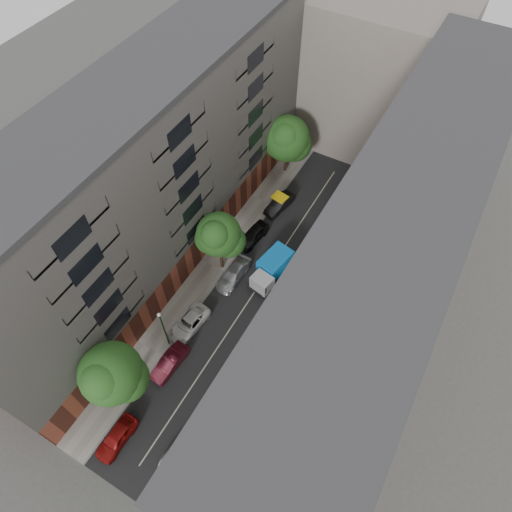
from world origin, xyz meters
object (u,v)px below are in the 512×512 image
Objects in this scene: car_right_2 at (266,335)px; tree_mid at (219,237)px; car_left_2 at (189,323)px; car_left_0 at (117,437)px; car_left_1 at (170,362)px; tarp_truck at (271,269)px; car_left_5 at (279,204)px; car_right_1 at (230,389)px; tree_far at (287,140)px; car_left_3 at (233,275)px; car_right_3 at (295,274)px; pedestrian at (340,234)px; car_left_4 at (253,235)px; lamp_post at (163,326)px; car_right_4 at (323,231)px; tree_near at (112,376)px; car_right_0 at (185,450)px.

tree_mid is (-8.10, 4.92, 4.79)m from car_right_2.
tree_mid is (-0.90, 7.50, 4.80)m from car_left_2.
car_left_0 reaches higher than car_left_1.
tarp_truck is at bearing 70.56° from car_left_2.
tarp_truck is 1.35× the size of car_left_5.
car_right_1 is 0.63× the size of tree_far.
car_left_2 is (-0.77, 4.22, -0.04)m from car_left_1.
tarp_truck is at bearing 18.38° from tree_mid.
tarp_truck reaches higher than car_right_2.
car_left_0 is at bearing -84.96° from tree_mid.
car_left_2 is 7.02m from car_left_3.
car_right_3 is (5.63, 14.46, -0.05)m from car_left_1.
car_left_3 is 12.72m from pedestrian.
car_left_4 is 2.32× the size of pedestrian.
car_right_1 is (6.09, 0.60, 0.00)m from car_left_1.
car_left_3 is 1.10× the size of car_left_5.
tree_far reaches higher than car_right_3.
lamp_post is at bearing -82.84° from car_left_5.
car_right_4 is 0.59× the size of tree_mid.
car_right_1 is at bearing 32.94° from tree_near.
tree_near reaches higher than car_left_2.
lamp_post reaches higher than car_right_0.
car_right_3 is at bearing -88.33° from car_right_4.
tree_near is at bearing -107.28° from car_left_1.
tree_far is (-1.90, 11.40, 4.25)m from car_left_4.
car_left_0 is 0.87× the size of car_right_1.
car_left_0 is at bearing -88.82° from tarp_truck.
tree_far is 4.09× the size of pedestrian.
tarp_truck reaches higher than car_left_5.
tarp_truck is 12.90m from lamp_post.
tarp_truck is 7.31m from car_right_2.
car_left_3 is 0.80× the size of lamp_post.
pedestrian reaches higher than car_left_5.
tree_mid reaches higher than car_right_0.
car_left_0 is at bearing -154.62° from car_right_0.
car_left_5 is (-3.78, 9.00, -0.69)m from tarp_truck.
car_right_3 is (6.40, 10.23, -0.01)m from car_left_2.
car_left_0 is 0.90× the size of car_right_4.
car_left_1 is at bearing 69.30° from tree_near.
car_right_2 is at bearing 90.86° from pedestrian.
car_right_2 is at bearing 92.03° from car_right_0.
tree_near is (-1.27, -26.83, 4.56)m from car_left_5.
lamp_post is (-0.60, -2.56, 3.20)m from car_left_2.
tree_far reaches higher than car_left_5.
car_left_5 is 0.56× the size of tree_far.
car_left_1 is 3.82m from lamp_post.
pedestrian is (7.64, 10.17, 0.40)m from car_left_3.
car_left_5 reaches higher than car_left_2.
car_right_2 is at bearing -83.69° from car_right_3.
pedestrian is (10.33, -6.83, -3.90)m from tree_far.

